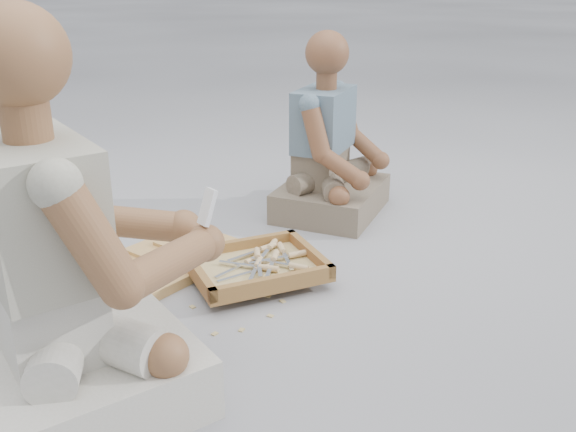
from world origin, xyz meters
TOP-DOWN VIEW (x-y plane):
  - ground at (0.00, 0.00)m, footprint 60.00×60.00m
  - carved_panel at (-0.27, 0.58)m, footprint 0.64×0.53m
  - tool_tray at (-0.07, 0.28)m, footprint 0.50×0.43m
  - chisel_0 at (0.00, 0.27)m, footprint 0.16×0.18m
  - chisel_1 at (-0.07, 0.27)m, footprint 0.16×0.18m
  - chisel_2 at (-0.06, 0.24)m, footprint 0.15×0.18m
  - chisel_3 at (0.02, 0.37)m, footprint 0.22×0.05m
  - chisel_4 at (-0.04, 0.32)m, footprint 0.12×0.20m
  - chisel_5 at (0.07, 0.26)m, footprint 0.22×0.05m
  - chisel_6 at (0.03, 0.19)m, footprint 0.13×0.20m
  - chisel_7 at (-0.07, 0.32)m, footprint 0.22×0.08m
  - chisel_8 at (0.05, 0.37)m, footprint 0.18×0.15m
  - chisel_9 at (-0.07, 0.25)m, footprint 0.22×0.02m
  - chisel_10 at (0.07, 0.32)m, footprint 0.10×0.21m
  - wood_chip_0 at (-0.09, 0.16)m, footprint 0.02×0.02m
  - wood_chip_1 at (-0.36, 0.53)m, footprint 0.02×0.02m
  - wood_chip_2 at (-0.00, 0.45)m, footprint 0.02×0.02m
  - wood_chip_3 at (0.19, 0.41)m, footprint 0.02×0.02m
  - wood_chip_4 at (0.04, 0.27)m, footprint 0.02×0.02m
  - wood_chip_5 at (-0.27, 0.02)m, footprint 0.02×0.02m
  - wood_chip_6 at (-0.35, 0.04)m, footprint 0.02×0.02m
  - wood_chip_7 at (-0.10, 0.17)m, footprint 0.02×0.02m
  - wood_chip_8 at (-0.10, 0.21)m, footprint 0.02×0.02m
  - wood_chip_9 at (-0.34, 0.23)m, footprint 0.02×0.02m
  - wood_chip_10 at (0.00, 0.65)m, footprint 0.02×0.02m
  - wood_chip_11 at (-0.07, 0.10)m, footprint 0.02×0.02m
  - wood_chip_12 at (-0.15, 0.04)m, footprint 0.02×0.02m
  - wood_chip_13 at (0.21, 0.48)m, footprint 0.02×0.02m
  - craftsman at (-0.77, -0.01)m, footprint 0.66×0.65m
  - companion at (0.56, 0.70)m, footprint 0.65×0.62m
  - mobile_phone at (-0.41, -0.06)m, footprint 0.05×0.04m

SIDE VIEW (x-z plane):
  - ground at x=0.00m, z-range 0.00..0.00m
  - wood_chip_0 at x=-0.09m, z-range 0.00..0.00m
  - wood_chip_1 at x=-0.36m, z-range 0.00..0.00m
  - wood_chip_2 at x=0.00m, z-range 0.00..0.00m
  - wood_chip_3 at x=0.19m, z-range 0.00..0.00m
  - wood_chip_4 at x=0.04m, z-range 0.00..0.00m
  - wood_chip_5 at x=-0.27m, z-range 0.00..0.00m
  - wood_chip_6 at x=-0.35m, z-range 0.00..0.00m
  - wood_chip_7 at x=-0.10m, z-range 0.00..0.00m
  - wood_chip_8 at x=-0.10m, z-range 0.00..0.00m
  - wood_chip_9 at x=-0.34m, z-range 0.00..0.00m
  - wood_chip_10 at x=0.00m, z-range 0.00..0.00m
  - wood_chip_11 at x=-0.07m, z-range 0.00..0.00m
  - wood_chip_12 at x=-0.15m, z-range 0.00..0.00m
  - wood_chip_13 at x=0.21m, z-range 0.00..0.00m
  - carved_panel at x=-0.27m, z-range 0.00..0.04m
  - tool_tray at x=-0.07m, z-range 0.03..0.09m
  - chisel_9 at x=-0.07m, z-range 0.05..0.07m
  - chisel_7 at x=-0.07m, z-range 0.05..0.07m
  - chisel_1 at x=-0.07m, z-range 0.06..0.08m
  - chisel_10 at x=0.07m, z-range 0.06..0.08m
  - chisel_3 at x=0.02m, z-range 0.06..0.08m
  - chisel_2 at x=-0.06m, z-range 0.06..0.08m
  - chisel_8 at x=0.05m, z-range 0.06..0.08m
  - chisel_5 at x=0.07m, z-range 0.06..0.08m
  - chisel_6 at x=0.03m, z-range 0.06..0.08m
  - chisel_0 at x=0.00m, z-range 0.06..0.08m
  - chisel_4 at x=-0.04m, z-range 0.06..0.09m
  - companion at x=0.56m, z-range -0.13..0.67m
  - craftsman at x=-0.77m, z-range -0.16..0.83m
  - mobile_phone at x=-0.41m, z-range 0.41..0.51m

